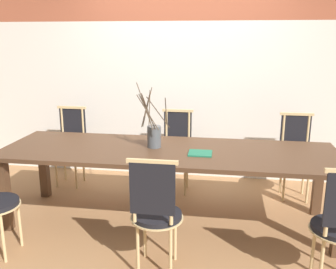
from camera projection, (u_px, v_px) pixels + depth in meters
name	position (u px, v px, depth m)	size (l,w,h in m)	color
ground_plane	(168.00, 221.00, 3.78)	(16.00, 16.00, 0.00)	#9E7047
wall_rear	(185.00, 54.00, 4.68)	(12.00, 0.06, 3.20)	silver
dining_table	(168.00, 157.00, 3.61)	(3.22, 1.00, 0.75)	#4C3321
chair_near_left	(156.00, 210.00, 2.85)	(0.42, 0.42, 0.97)	black
chair_far_leftend	(70.00, 143.00, 4.65)	(0.42, 0.42, 0.97)	black
chair_far_left	(176.00, 148.00, 4.45)	(0.42, 0.42, 0.97)	black
chair_far_center	(295.00, 153.00, 4.25)	(0.42, 0.42, 0.97)	black
vase_centerpiece	(154.00, 135.00, 3.64)	(0.33, 0.30, 0.63)	#4C5156
book_stack	(200.00, 153.00, 3.46)	(0.22, 0.20, 0.01)	#1E6B4C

